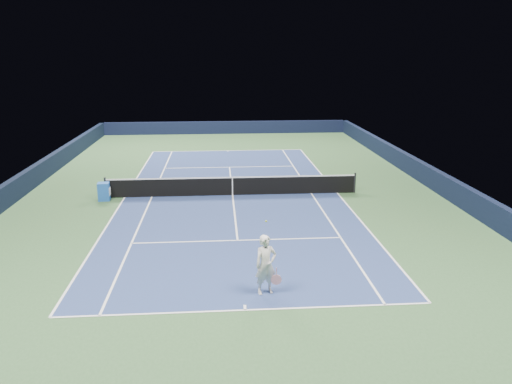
{
  "coord_description": "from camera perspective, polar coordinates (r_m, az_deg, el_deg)",
  "views": [
    {
      "loc": [
        -0.67,
        -24.72,
        7.2
      ],
      "look_at": [
        0.99,
        -3.0,
        1.0
      ],
      "focal_mm": 35.0,
      "sensor_mm": 36.0,
      "label": 1
    }
  ],
  "objects": [
    {
      "name": "ground",
      "position": [
        25.76,
        -2.69,
        -0.36
      ],
      "size": [
        40.0,
        40.0,
        0.0
      ],
      "primitive_type": "plane",
      "color": "#2F522D",
      "rests_on": "ground"
    },
    {
      "name": "wall_far",
      "position": [
        45.05,
        -3.48,
        7.37
      ],
      "size": [
        22.0,
        0.35,
        1.1
      ],
      "primitive_type": "cube",
      "color": "black",
      "rests_on": "ground"
    },
    {
      "name": "wall_right",
      "position": [
        28.06,
        19.97,
        1.21
      ],
      "size": [
        0.35,
        40.0,
        1.1
      ],
      "primitive_type": "cube",
      "color": "#101832",
      "rests_on": "ground"
    },
    {
      "name": "wall_left",
      "position": [
        27.55,
        -25.84,
        0.29
      ],
      "size": [
        0.35,
        40.0,
        1.1
      ],
      "primitive_type": "cube",
      "color": "black",
      "rests_on": "ground"
    },
    {
      "name": "court_surface",
      "position": [
        25.76,
        -2.69,
        -0.36
      ],
      "size": [
        10.97,
        23.77,
        0.01
      ],
      "primitive_type": "cube",
      "color": "navy",
      "rests_on": "ground"
    },
    {
      "name": "baseline_far",
      "position": [
        37.32,
        -3.26,
        4.75
      ],
      "size": [
        10.97,
        0.08,
        0.0
      ],
      "primitive_type": "cube",
      "color": "white",
      "rests_on": "ground"
    },
    {
      "name": "baseline_near",
      "position": [
        14.73,
        -1.24,
        -13.34
      ],
      "size": [
        10.97,
        0.08,
        0.0
      ],
      "primitive_type": "cube",
      "color": "white",
      "rests_on": "ground"
    },
    {
      "name": "sideline_doubles_right",
      "position": [
        26.47,
        9.26,
        -0.09
      ],
      "size": [
        0.08,
        23.77,
        0.0
      ],
      "primitive_type": "cube",
      "color": "white",
      "rests_on": "ground"
    },
    {
      "name": "sideline_doubles_left",
      "position": [
        26.2,
        -14.77,
        -0.59
      ],
      "size": [
        0.08,
        23.77,
        0.0
      ],
      "primitive_type": "cube",
      "color": "white",
      "rests_on": "ground"
    },
    {
      "name": "sideline_singles_right",
      "position": [
        26.19,
        6.34,
        -0.15
      ],
      "size": [
        0.08,
        23.77,
        0.0
      ],
      "primitive_type": "cube",
      "color": "white",
      "rests_on": "ground"
    },
    {
      "name": "sideline_singles_left",
      "position": [
        25.98,
        -11.8,
        -0.53
      ],
      "size": [
        0.08,
        23.77,
        0.0
      ],
      "primitive_type": "cube",
      "color": "white",
      "rests_on": "ground"
    },
    {
      "name": "service_line_far",
      "position": [
        31.95,
        -3.05,
        2.86
      ],
      "size": [
        8.23,
        0.08,
        0.0
      ],
      "primitive_type": "cube",
      "color": "white",
      "rests_on": "ground"
    },
    {
      "name": "service_line_near",
      "position": [
        19.7,
        -2.12,
        -5.54
      ],
      "size": [
        8.23,
        0.08,
        0.0
      ],
      "primitive_type": "cube",
      "color": "white",
      "rests_on": "ground"
    },
    {
      "name": "center_service_line",
      "position": [
        25.76,
        -2.69,
        -0.34
      ],
      "size": [
        0.08,
        12.8,
        0.0
      ],
      "primitive_type": "cube",
      "color": "white",
      "rests_on": "ground"
    },
    {
      "name": "center_mark_far",
      "position": [
        37.17,
        -3.25,
        4.7
      ],
      "size": [
        0.08,
        0.3,
        0.0
      ],
      "primitive_type": "cube",
      "color": "white",
      "rests_on": "ground"
    },
    {
      "name": "center_mark_near",
      "position": [
        14.86,
        -1.27,
        -13.06
      ],
      "size": [
        0.08,
        0.3,
        0.0
      ],
      "primitive_type": "cube",
      "color": "white",
      "rests_on": "ground"
    },
    {
      "name": "tennis_net",
      "position": [
        25.62,
        -2.71,
        0.72
      ],
      "size": [
        12.9,
        0.1,
        1.07
      ],
      "color": "black",
      "rests_on": "ground"
    },
    {
      "name": "sponsor_cube",
      "position": [
        25.86,
        -16.99,
        0.05
      ],
      "size": [
        0.6,
        0.54,
        0.9
      ],
      "color": "#1D52AF",
      "rests_on": "ground"
    },
    {
      "name": "tennis_player",
      "position": [
        15.27,
        1.13,
        -8.33
      ],
      "size": [
        0.88,
        1.35,
        2.02
      ],
      "color": "silver",
      "rests_on": "ground"
    }
  ]
}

